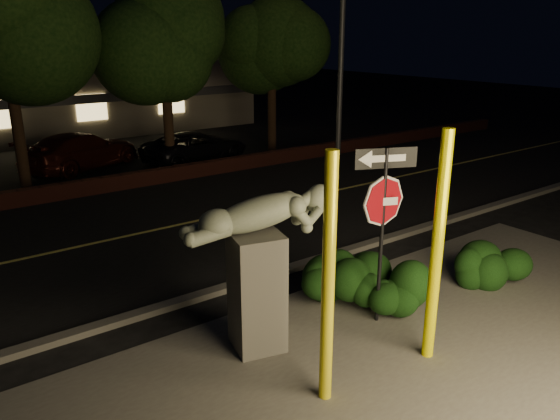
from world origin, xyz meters
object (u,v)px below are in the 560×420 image
object	(u,v)px
yellow_pole_right	(437,250)
sculpture	(259,254)
parked_car_dark	(196,147)
signpost	(384,202)
parked_car_darkred	(81,151)
yellow_pole_left	(328,283)

from	to	relation	value
yellow_pole_right	sculpture	xyz separation A→B (m)	(-1.99, 1.81, -0.19)
yellow_pole_right	parked_car_dark	distance (m)	14.93
signpost	parked_car_dark	distance (m)	13.72
parked_car_darkred	parked_car_dark	size ratio (longest dim) A/B	1.11
signpost	parked_car_darkred	xyz separation A→B (m)	(-0.67, 14.64, -1.55)
yellow_pole_left	sculpture	world-z (taller)	yellow_pole_left
yellow_pole_left	parked_car_dark	size ratio (longest dim) A/B	0.83
parked_car_darkred	parked_car_dark	bearing A→B (deg)	-135.26
sculpture	yellow_pole_left	bearing A→B (deg)	-76.53
parked_car_dark	signpost	bearing A→B (deg)	157.53
yellow_pole_right	signpost	distance (m)	1.33
parked_car_darkred	yellow_pole_right	bearing A→B (deg)	156.26
sculpture	signpost	bearing A→B (deg)	-0.77
signpost	sculpture	bearing A→B (deg)	-170.63
parked_car_dark	parked_car_darkred	bearing A→B (deg)	62.19
yellow_pole_left	parked_car_darkred	world-z (taller)	yellow_pole_left
signpost	sculpture	world-z (taller)	signpost
signpost	yellow_pole_left	bearing A→B (deg)	-129.28
signpost	parked_car_dark	bearing A→B (deg)	99.63
parked_car_darkred	parked_car_dark	world-z (taller)	parked_car_darkred
yellow_pole_left	sculpture	distance (m)	1.65
yellow_pole_left	signpost	world-z (taller)	yellow_pole_left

